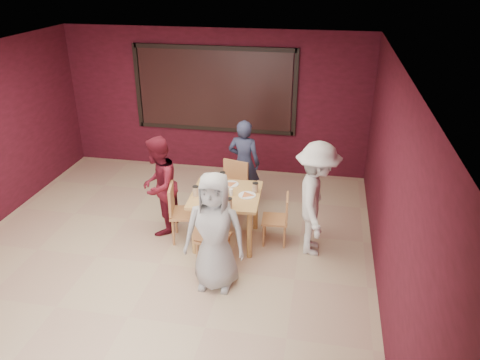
% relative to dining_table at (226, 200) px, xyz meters
% --- Properties ---
extents(floor, '(7.00, 7.00, 0.00)m').
position_rel_dining_table_xyz_m(floor, '(-0.80, -0.79, -0.70)').
color(floor, tan).
rests_on(floor, ground).
extents(window_blinds, '(3.00, 0.02, 1.50)m').
position_rel_dining_table_xyz_m(window_blinds, '(-0.80, 2.66, 0.95)').
color(window_blinds, black).
extents(dining_table, '(1.06, 1.06, 0.95)m').
position_rel_dining_table_xyz_m(dining_table, '(0.00, 0.00, 0.00)').
color(dining_table, tan).
rests_on(dining_table, floor).
extents(chair_front, '(0.48, 0.48, 0.86)m').
position_rel_dining_table_xyz_m(chair_front, '(-0.06, -0.70, -0.21)').
color(chair_front, '#AF8144').
rests_on(chair_front, floor).
extents(chair_back, '(0.55, 0.55, 0.93)m').
position_rel_dining_table_xyz_m(chair_back, '(-0.07, 0.85, -0.18)').
color(chair_back, '#AF8144').
rests_on(chair_back, floor).
extents(chair_left, '(0.52, 0.52, 0.91)m').
position_rel_dining_table_xyz_m(chair_left, '(-0.69, -0.09, -0.18)').
color(chair_left, '#AF8144').
rests_on(chair_left, floor).
extents(chair_right, '(0.40, 0.40, 0.79)m').
position_rel_dining_table_xyz_m(chair_right, '(0.80, 0.09, -0.25)').
color(chair_right, '#AF8144').
rests_on(chair_right, floor).
extents(diner_front, '(0.79, 0.52, 1.62)m').
position_rel_dining_table_xyz_m(diner_front, '(0.09, -1.08, 0.11)').
color(diner_front, '#A8A8A8').
rests_on(diner_front, floor).
extents(diner_back, '(0.60, 0.43, 1.53)m').
position_rel_dining_table_xyz_m(diner_back, '(0.04, 1.26, 0.07)').
color(diner_back, '#2C324F').
rests_on(diner_back, floor).
extents(diner_left, '(0.61, 0.77, 1.56)m').
position_rel_dining_table_xyz_m(diner_left, '(-1.08, 0.10, 0.08)').
color(diner_left, maroon).
rests_on(diner_left, floor).
extents(diner_right, '(0.67, 1.12, 1.70)m').
position_rel_dining_table_xyz_m(diner_right, '(1.32, -0.03, 0.15)').
color(diner_right, silver).
rests_on(diner_right, floor).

